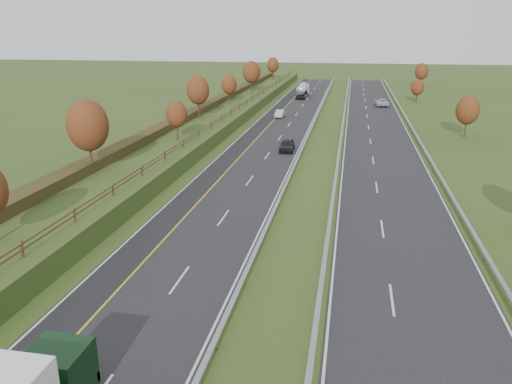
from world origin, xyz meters
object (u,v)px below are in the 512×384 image
(car_silver_mid, at_px, (280,114))
(car_oncoming, at_px, (381,102))
(road_tanker, at_px, (303,90))
(car_small_far, at_px, (303,90))
(car_dark_near, at_px, (287,145))

(car_silver_mid, xyz_separation_m, car_oncoming, (20.24, 19.56, 0.09))
(road_tanker, bearing_deg, car_oncoming, -33.12)
(car_silver_mid, relative_size, car_small_far, 0.96)
(car_dark_near, bearing_deg, car_oncoming, 70.44)
(car_oncoming, bearing_deg, road_tanker, -37.84)
(car_dark_near, relative_size, car_silver_mid, 1.11)
(road_tanker, xyz_separation_m, car_oncoming, (19.02, -12.41, -1.01))
(road_tanker, height_order, car_silver_mid, road_tanker)
(car_oncoming, bearing_deg, car_silver_mid, 39.31)
(car_dark_near, relative_size, car_small_far, 1.06)
(car_dark_near, distance_m, car_oncoming, 50.06)
(car_dark_near, bearing_deg, car_small_far, 92.03)
(road_tanker, height_order, car_small_far, road_tanker)
(road_tanker, height_order, car_oncoming, road_tanker)
(car_small_far, bearing_deg, road_tanker, -88.94)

